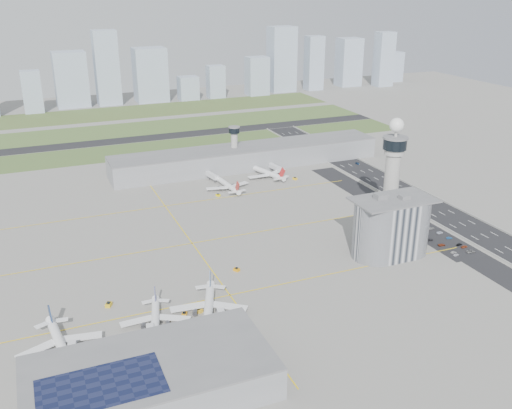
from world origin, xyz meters
name	(u,v)px	position (x,y,z in m)	size (l,w,h in m)	color
ground	(281,253)	(0.00, 0.00, 0.00)	(1000.00, 1000.00, 0.00)	gray
grass_strip_0	(149,149)	(-20.00, 225.00, 0.04)	(480.00, 50.00, 0.08)	#3F5D2C
grass_strip_1	(132,130)	(-20.00, 300.00, 0.04)	(480.00, 60.00, 0.08)	#4C612E
grass_strip_2	(117,113)	(-20.00, 380.00, 0.04)	(480.00, 70.00, 0.08)	#3F5227
runway	(140,139)	(-20.00, 262.00, 0.06)	(480.00, 22.00, 0.10)	black
highway	(455,220)	(115.00, 0.00, 0.05)	(28.00, 500.00, 0.10)	black
barrier_left	(437,223)	(101.00, 0.00, 0.60)	(0.60, 500.00, 1.20)	#9E9E99
barrier_right	(474,216)	(129.00, 0.00, 0.60)	(0.60, 500.00, 1.20)	#9E9E99
landside_road	(432,233)	(90.00, -10.00, 0.04)	(18.00, 260.00, 0.08)	black
parking_lot	(444,242)	(88.00, -22.00, 0.05)	(20.00, 44.00, 0.10)	black
taxiway_line_h_0	(230,295)	(-40.00, -30.00, 0.01)	(260.00, 0.60, 0.01)	yellow
taxiway_line_h_1	(192,243)	(-40.00, 30.00, 0.01)	(260.00, 0.60, 0.01)	yellow
taxiway_line_h_2	(165,206)	(-40.00, 90.00, 0.01)	(260.00, 0.60, 0.01)	yellow
taxiway_line_v	(192,243)	(-40.00, 30.00, 0.01)	(0.60, 260.00, 0.01)	yellow
control_tower	(393,170)	(72.00, 8.00, 35.04)	(14.00, 14.00, 64.50)	#ADAAA5
secondary_tower	(234,143)	(30.00, 150.00, 18.80)	(8.60, 8.60, 31.90)	#ADAAA5
admin_building	(391,227)	(51.99, -22.00, 15.30)	(42.00, 24.00, 33.50)	#B2B2B7
terminal_pier	(248,156)	(40.00, 148.00, 7.90)	(210.00, 32.00, 15.80)	gray
near_terminal	(150,378)	(-88.07, -82.02, 6.43)	(84.00, 42.00, 13.00)	gray
airplane_near_a	(60,339)	(-114.94, -44.35, 5.45)	(38.90, 33.06, 10.89)	white
airplane_near_b	(155,316)	(-77.07, -41.54, 4.87)	(34.77, 29.55, 9.74)	white
airplane_near_c	(208,303)	(-53.75, -41.17, 5.60)	(39.99, 33.99, 11.20)	white
airplane_far_a	(227,182)	(7.68, 105.22, 5.20)	(37.12, 31.55, 10.39)	white
airplane_far_b	(267,169)	(43.48, 119.21, 5.50)	(39.26, 33.37, 10.99)	white
jet_bridge_near_0	(70,369)	(-113.00, -61.00, 2.85)	(14.00, 3.00, 5.70)	silver
jet_bridge_near_1	(152,349)	(-83.00, -61.00, 2.85)	(14.00, 3.00, 5.70)	silver
jet_bridge_near_2	(226,332)	(-53.00, -61.00, 2.85)	(14.00, 3.00, 5.70)	silver
jet_bridge_far_0	(207,175)	(2.00, 132.00, 2.85)	(14.00, 3.00, 5.70)	silver
jet_bridge_far_1	(270,167)	(52.00, 132.00, 2.85)	(14.00, 3.00, 5.70)	silver
tug_0	(109,304)	(-92.59, -18.24, 1.00)	(2.36, 3.43, 1.99)	gold
tug_1	(184,314)	(-63.92, -38.75, 0.89)	(2.10, 3.05, 1.77)	orange
tug_2	(199,310)	(-57.21, -38.00, 0.96)	(2.27, 3.30, 1.92)	yellow
tug_3	(237,269)	(-28.78, -9.11, 0.87)	(2.06, 3.00, 1.74)	orange
tug_4	(218,195)	(-2.80, 94.28, 0.85)	(2.02, 2.93, 1.70)	yellow
tug_5	(295,178)	(59.73, 105.25, 0.91)	(2.15, 3.13, 1.82)	yellow
car_lot_0	(456,255)	(83.11, -37.58, 0.57)	(1.36, 3.37, 1.15)	white
car_lot_1	(454,252)	(83.87, -34.82, 0.56)	(1.18, 3.39, 1.12)	slate
car_lot_2	(442,245)	(84.10, -25.03, 0.57)	(1.89, 4.10, 1.14)	maroon
car_lot_3	(429,240)	(81.84, -17.42, 0.65)	(1.83, 4.49, 1.30)	#242427
car_lot_4	(424,236)	(82.55, -12.38, 0.62)	(1.47, 3.67, 1.25)	navy
car_lot_5	(414,230)	(82.15, -3.34, 0.60)	(1.27, 3.66, 1.20)	white
car_lot_6	(471,251)	(92.86, -37.55, 0.66)	(2.19, 4.75, 1.32)	gray
car_lot_7	(464,247)	(93.88, -31.48, 0.59)	(1.64, 4.03, 1.17)	#973C1F
car_lot_8	(459,244)	(93.19, -28.28, 0.61)	(1.44, 3.59, 1.22)	black
car_lot_9	(449,238)	(93.96, -19.36, 0.56)	(1.18, 3.39, 1.12)	navy
car_lot_10	(440,232)	(94.01, -11.45, 0.54)	(1.80, 3.90, 1.09)	white
car_lot_11	(431,228)	(93.19, -4.76, 0.61)	(1.72, 4.23, 1.23)	gray
car_hw_1	(415,198)	(115.61, 39.31, 0.62)	(1.32, 3.79, 1.25)	black
car_hw_2	(357,163)	(121.66, 119.97, 0.62)	(2.07, 4.48, 1.24)	navy
car_hw_4	(307,146)	(109.17, 181.13, 0.60)	(1.42, 3.53, 1.20)	#979797
skyline_bldg_6	(32,92)	(-102.68, 417.90, 22.60)	(20.04, 16.03, 45.20)	#9EADC1
skyline_bldg_7	(71,79)	(-59.44, 436.89, 30.61)	(35.76, 28.61, 61.22)	#9EADC1
skyline_bldg_8	(107,68)	(-19.42, 431.56, 41.69)	(26.33, 21.06, 83.39)	#9EADC1
skyline_bldg_9	(150,75)	(30.27, 432.32, 31.06)	(36.96, 29.57, 62.11)	#9EADC1
skyline_bldg_10	(188,88)	(73.27, 423.68, 13.87)	(23.01, 18.41, 27.75)	#9EADC1
skyline_bldg_11	(216,82)	(108.28, 423.34, 19.48)	(20.22, 16.18, 38.97)	#9EADC1
skyline_bldg_12	(257,76)	(162.17, 421.29, 23.44)	(26.14, 20.92, 46.89)	#9EADC1
skyline_bldg_13	(282,59)	(201.27, 433.27, 40.60)	(32.26, 25.81, 81.20)	#9EADC1
skyline_bldg_14	(314,63)	(244.74, 426.38, 34.37)	(21.59, 17.28, 68.75)	#9EADC1
skyline_bldg_15	(349,62)	(302.83, 435.54, 31.70)	(30.25, 24.20, 63.40)	#9EADC1
skyline_bldg_16	(384,59)	(345.49, 415.96, 35.78)	(23.04, 18.43, 71.56)	#9EADC1
skyline_bldg_17	(394,67)	(382.05, 443.29, 20.53)	(22.64, 18.11, 41.06)	#9EADC1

